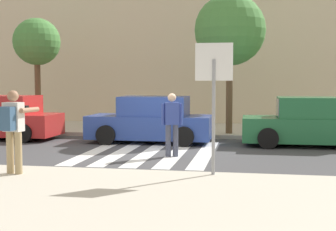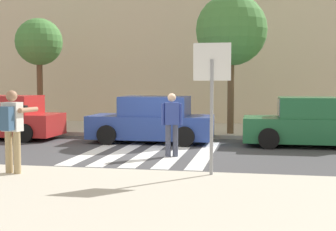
% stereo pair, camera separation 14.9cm
% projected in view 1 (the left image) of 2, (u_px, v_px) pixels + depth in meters
% --- Properties ---
extents(ground_plane, '(120.00, 120.00, 0.00)m').
position_uv_depth(ground_plane, '(149.00, 153.00, 13.37)').
color(ground_plane, '#424244').
extents(sidewalk_near, '(60.00, 6.00, 0.14)m').
position_uv_depth(sidewalk_near, '(63.00, 209.00, 7.28)').
color(sidewalk_near, beige).
rests_on(sidewalk_near, ground).
extents(sidewalk_far, '(60.00, 4.80, 0.14)m').
position_uv_depth(sidewalk_far, '(180.00, 129.00, 19.26)').
color(sidewalk_far, beige).
rests_on(sidewalk_far, ground).
extents(building_facade_far, '(56.00, 4.00, 6.78)m').
position_uv_depth(building_facade_far, '(193.00, 54.00, 23.34)').
color(building_facade_far, beige).
rests_on(building_facade_far, ground).
extents(crosswalk_stripe_0, '(0.44, 5.20, 0.01)m').
position_uv_depth(crosswalk_stripe_0, '(97.00, 150.00, 13.85)').
color(crosswalk_stripe_0, silver).
rests_on(crosswalk_stripe_0, ground).
extents(crosswalk_stripe_1, '(0.44, 5.20, 0.01)m').
position_uv_depth(crosswalk_stripe_1, '(123.00, 151.00, 13.71)').
color(crosswalk_stripe_1, silver).
rests_on(crosswalk_stripe_1, ground).
extents(crosswalk_stripe_2, '(0.44, 5.20, 0.01)m').
position_uv_depth(crosswalk_stripe_2, '(150.00, 152.00, 13.57)').
color(crosswalk_stripe_2, silver).
rests_on(crosswalk_stripe_2, ground).
extents(crosswalk_stripe_3, '(0.44, 5.20, 0.01)m').
position_uv_depth(crosswalk_stripe_3, '(177.00, 153.00, 13.43)').
color(crosswalk_stripe_3, silver).
rests_on(crosswalk_stripe_3, ground).
extents(crosswalk_stripe_4, '(0.44, 5.20, 0.01)m').
position_uv_depth(crosswalk_stripe_4, '(205.00, 153.00, 13.29)').
color(crosswalk_stripe_4, silver).
rests_on(crosswalk_stripe_4, ground).
extents(stop_sign, '(0.76, 0.08, 2.68)m').
position_uv_depth(stop_sign, '(214.00, 79.00, 9.46)').
color(stop_sign, gray).
rests_on(stop_sign, sidewalk_near).
extents(photographer_with_backpack, '(0.65, 0.89, 1.72)m').
position_uv_depth(photographer_with_backpack, '(13.00, 124.00, 9.59)').
color(photographer_with_backpack, tan).
rests_on(photographer_with_backpack, sidewalk_near).
extents(pedestrian_crossing, '(0.56, 0.34, 1.72)m').
position_uv_depth(pedestrian_crossing, '(172.00, 121.00, 12.66)').
color(pedestrian_crossing, '#474C60').
rests_on(pedestrian_crossing, ground).
extents(parked_car_red, '(4.10, 1.92, 1.55)m').
position_uv_depth(parked_car_red, '(2.00, 119.00, 16.59)').
color(parked_car_red, red).
rests_on(parked_car_red, ground).
extents(parked_car_blue, '(4.10, 1.92, 1.55)m').
position_uv_depth(parked_car_blue, '(151.00, 121.00, 15.65)').
color(parked_car_blue, '#284293').
rests_on(parked_car_blue, ground).
extents(parked_car_green, '(4.10, 1.92, 1.55)m').
position_uv_depth(parked_car_green, '(310.00, 123.00, 14.76)').
color(parked_car_green, '#236B3D').
rests_on(parked_car_green, ground).
extents(street_tree_west, '(1.92, 1.92, 4.48)m').
position_uv_depth(street_tree_west, '(37.00, 43.00, 19.07)').
color(street_tree_west, brown).
rests_on(street_tree_west, sidewalk_far).
extents(street_tree_center, '(2.58, 2.58, 5.05)m').
position_uv_depth(street_tree_center, '(230.00, 31.00, 16.91)').
color(street_tree_center, brown).
rests_on(street_tree_center, sidewalk_far).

